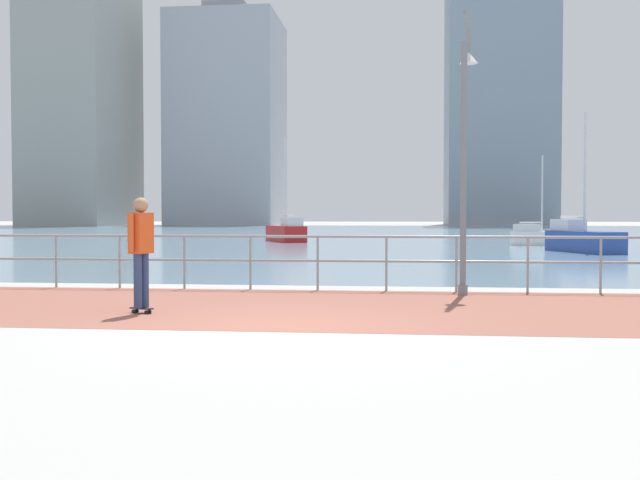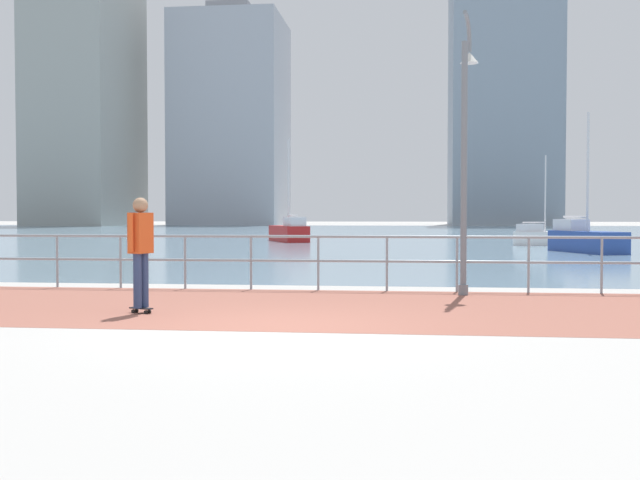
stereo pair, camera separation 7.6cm
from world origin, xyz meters
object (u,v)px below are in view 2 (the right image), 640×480
object	(u,v)px
skateboarder	(141,243)
sailboat_white	(289,232)
sailboat_teal	(543,237)
lamppost	(466,139)
sailboat_navy	(585,239)

from	to	relation	value
skateboarder	sailboat_white	distance (m)	31.34
skateboarder	sailboat_teal	size ratio (longest dim) A/B	0.40
lamppost	skateboarder	size ratio (longest dim) A/B	2.99
skateboarder	sailboat_teal	xyz separation A→B (m)	(10.93, 27.77, -0.67)
sailboat_teal	sailboat_navy	world-z (taller)	sailboat_navy
lamppost	sailboat_navy	xyz separation A→B (m)	(6.10, 17.16, -2.47)
sailboat_white	sailboat_navy	bearing A→B (deg)	-37.35
lamppost	sailboat_teal	distance (m)	25.09
lamppost	sailboat_navy	distance (m)	18.38
lamppost	sailboat_teal	bearing A→B (deg)	76.88
skateboarder	sailboat_white	xyz separation A→B (m)	(-2.53, 31.23, -0.54)
lamppost	sailboat_teal	size ratio (longest dim) A/B	1.21
skateboarder	sailboat_navy	world-z (taller)	sailboat_navy
skateboarder	sailboat_white	bearing A→B (deg)	94.63
sailboat_white	sailboat_teal	bearing A→B (deg)	-14.42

